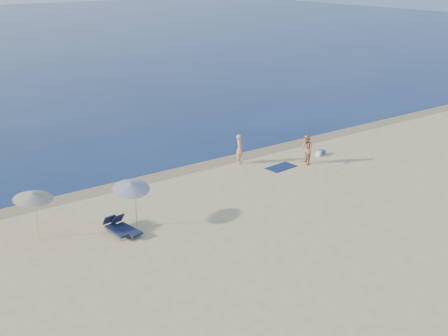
# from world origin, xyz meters

# --- Properties ---
(wet_sand_strip) EXTENTS (240.00, 1.60, 0.00)m
(wet_sand_strip) POSITION_xyz_m (0.00, 19.40, 0.00)
(wet_sand_strip) COLOR #847254
(wet_sand_strip) RESTS_ON ground
(person_left) EXTENTS (0.80, 0.85, 1.95)m
(person_left) POSITION_xyz_m (1.80, 18.37, 0.97)
(person_left) COLOR tan
(person_left) RESTS_ON ground
(person_right) EXTENTS (1.02, 1.14, 1.94)m
(person_right) POSITION_xyz_m (5.20, 15.74, 0.97)
(person_right) COLOR tan
(person_right) RESTS_ON ground
(beach_towel) EXTENTS (2.04, 1.26, 0.03)m
(beach_towel) POSITION_xyz_m (3.47, 16.18, 0.02)
(beach_towel) COLOR #0E1C46
(beach_towel) RESTS_ON ground
(white_bag) EXTENTS (0.43, 0.40, 0.30)m
(white_bag) POSITION_xyz_m (7.05, 16.44, 0.15)
(white_bag) COLOR white
(white_bag) RESTS_ON ground
(blue_cooler) EXTENTS (0.44, 0.32, 0.31)m
(blue_cooler) POSITION_xyz_m (7.45, 16.54, 0.15)
(blue_cooler) COLOR blue
(blue_cooler) RESTS_ON ground
(umbrella_near) EXTENTS (2.35, 2.37, 2.43)m
(umbrella_near) POSITION_xyz_m (-8.01, 14.24, 2.05)
(umbrella_near) COLOR silver
(umbrella_near) RESTS_ON ground
(umbrella_far) EXTENTS (2.39, 2.40, 2.46)m
(umbrella_far) POSITION_xyz_m (-12.35, 15.61, 2.15)
(umbrella_far) COLOR silver
(umbrella_far) RESTS_ON ground
(lounger_left) EXTENTS (0.72, 1.78, 0.77)m
(lounger_left) POSITION_xyz_m (-9.16, 13.76, 0.28)
(lounger_left) COLOR #151C3B
(lounger_left) RESTS_ON ground
(lounger_right) EXTENTS (0.88, 1.87, 0.79)m
(lounger_right) POSITION_xyz_m (-8.74, 13.55, 0.29)
(lounger_right) COLOR #151C3A
(lounger_right) RESTS_ON ground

